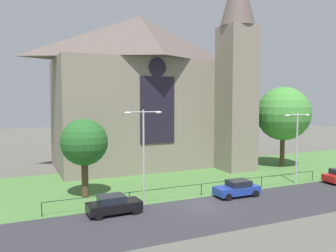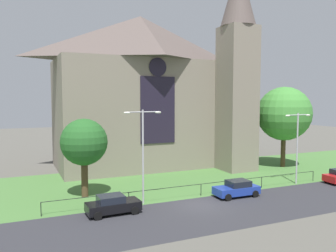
# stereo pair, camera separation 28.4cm
# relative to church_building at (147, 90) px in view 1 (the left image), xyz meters

# --- Properties ---
(ground) EXTENTS (160.00, 160.00, 0.00)m
(ground) POSITION_rel_church_building_xyz_m (-2.33, -8.54, -10.27)
(ground) COLOR #56544C
(road_asphalt) EXTENTS (120.00, 8.00, 0.01)m
(road_asphalt) POSITION_rel_church_building_xyz_m (-2.33, -20.54, -10.27)
(road_asphalt) COLOR #2D2D33
(road_asphalt) RESTS_ON ground
(grass_verge) EXTENTS (120.00, 20.00, 0.01)m
(grass_verge) POSITION_rel_church_building_xyz_m (-2.33, -10.54, -10.27)
(grass_verge) COLOR #477538
(grass_verge) RESTS_ON ground
(church_building) EXTENTS (23.20, 16.20, 26.00)m
(church_building) POSITION_rel_church_building_xyz_m (0.00, 0.00, 0.00)
(church_building) COLOR gray
(church_building) RESTS_ON ground
(iron_railing) EXTENTS (28.27, 0.07, 1.13)m
(iron_railing) POSITION_rel_church_building_xyz_m (-0.77, -16.04, -9.31)
(iron_railing) COLOR black
(iron_railing) RESTS_ON ground
(tree_right_far) EXTENTS (7.09, 7.09, 10.63)m
(tree_right_far) POSITION_rel_church_building_xyz_m (16.07, -8.32, -3.21)
(tree_right_far) COLOR #4C3823
(tree_right_far) RESTS_ON ground
(tree_left_near) EXTENTS (4.29, 4.29, 7.25)m
(tree_left_near) POSITION_rel_church_building_xyz_m (-10.77, -12.00, -5.22)
(tree_left_near) COLOR #4C3823
(tree_left_near) RESTS_ON ground
(streetlamp_near) EXTENTS (3.37, 0.26, 8.14)m
(streetlamp_near) POSITION_rel_church_building_xyz_m (-6.55, -16.14, -5.09)
(streetlamp_near) COLOR #B2B2B7
(streetlamp_near) RESTS_ON ground
(streetlamp_far) EXTENTS (3.37, 0.26, 7.55)m
(streetlamp_far) POSITION_rel_church_building_xyz_m (10.80, -16.14, -5.41)
(streetlamp_far) COLOR #B2B2B7
(streetlamp_far) RESTS_ON ground
(parked_car_black) EXTENTS (4.25, 2.12, 1.51)m
(parked_car_black) POSITION_rel_church_building_xyz_m (-9.67, -17.72, -9.53)
(parked_car_black) COLOR black
(parked_car_black) RESTS_ON ground
(parked_car_blue) EXTENTS (4.23, 2.08, 1.51)m
(parked_car_blue) POSITION_rel_church_building_xyz_m (2.12, -17.62, -9.53)
(parked_car_blue) COLOR #1E3899
(parked_car_blue) RESTS_ON ground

